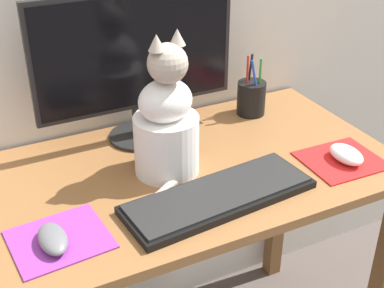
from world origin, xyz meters
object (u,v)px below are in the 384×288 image
(computer_mouse_left, at_px, (53,239))
(computer_mouse_right, at_px, (346,154))
(keyboard, at_px, (219,196))
(cat, at_px, (166,123))
(monitor, at_px, (136,60))
(pen_cup, at_px, (251,97))

(computer_mouse_left, relative_size, computer_mouse_right, 1.03)
(keyboard, height_order, cat, cat)
(monitor, height_order, computer_mouse_left, monitor)
(monitor, relative_size, keyboard, 1.17)
(keyboard, bearing_deg, pen_cup, 44.16)
(monitor, relative_size, pen_cup, 3.01)
(computer_mouse_left, bearing_deg, computer_mouse_right, -0.40)
(computer_mouse_right, relative_size, cat, 0.29)
(keyboard, height_order, computer_mouse_right, computer_mouse_right)
(monitor, xyz_separation_m, keyboard, (0.05, -0.36, -0.22))
(monitor, distance_m, pen_cup, 0.40)
(keyboard, height_order, pen_cup, pen_cup)
(cat, distance_m, pen_cup, 0.41)
(monitor, bearing_deg, computer_mouse_left, -132.97)
(monitor, height_order, pen_cup, monitor)
(computer_mouse_left, relative_size, pen_cup, 0.60)
(pen_cup, bearing_deg, keyboard, -130.71)
(computer_mouse_right, height_order, cat, cat)
(keyboard, bearing_deg, computer_mouse_left, 173.59)
(monitor, relative_size, cat, 1.51)
(monitor, xyz_separation_m, computer_mouse_right, (0.42, -0.36, -0.21))
(computer_mouse_left, bearing_deg, keyboard, -1.28)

